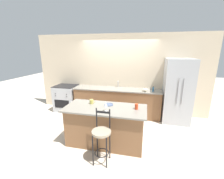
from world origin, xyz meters
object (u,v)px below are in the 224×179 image
Objects in this scene: bar_stool_near at (102,137)px; tumbler_cup at (136,107)px; refrigerator at (177,91)px; pumpkin_decoration at (145,90)px; coffee_mug at (92,102)px; oven_range at (66,98)px; dinner_plate at (109,105)px; soap_bottle at (153,89)px; wine_glass at (106,105)px.

bar_stool_near is 1.00m from tumbler_cup.
refrigerator is 0.96m from pumpkin_decoration.
bar_stool_near is at bearing -109.55° from pumpkin_decoration.
oven_range is at bearing 135.99° from coffee_mug.
dinner_plate is (1.97, -1.48, 0.45)m from oven_range.
tumbler_cup is (1.09, -0.12, 0.01)m from coffee_mug.
refrigerator is 8.98× the size of dinner_plate.
pumpkin_decoration is (0.83, 1.35, 0.06)m from dinner_plate.
bar_stool_near is 5.06× the size of dinner_plate.
refrigerator is 15.16× the size of tumbler_cup.
dinner_plate is 0.43m from coffee_mug.
bar_stool_near is 6.21× the size of soap_bottle.
soap_bottle reaches higher than dinner_plate.
oven_range is 0.85× the size of bar_stool_near.
refrigerator reaches higher than tumbler_cup.
soap_bottle is (1.05, 1.78, -0.06)m from wine_glass.
refrigerator reaches higher than soap_bottle.
soap_bottle is (1.08, 1.40, 0.08)m from dinner_plate.
coffee_mug is at bearing -44.01° from oven_range.
wine_glass is at bearing -120.50° from soap_bottle.
tumbler_cup is (0.63, 0.25, -0.08)m from wine_glass.
wine_glass is (-1.76, -1.81, 0.09)m from refrigerator.
dinner_plate is (-0.06, 0.81, 0.35)m from bar_stool_near.
pumpkin_decoration is at bearing 70.45° from bar_stool_near.
tumbler_cup is at bearing -125.59° from refrigerator.
soap_bottle reaches higher than pumpkin_decoration.
coffee_mug is (1.55, -1.49, 0.50)m from oven_range.
tumbler_cup is (0.60, 0.69, 0.41)m from bar_stool_near.
dinner_plate is 1.03× the size of wine_glass.
pumpkin_decoration is 0.80× the size of soap_bottle.
oven_range is 3.07m from bar_stool_near.
oven_range is at bearing 143.07° from dinner_plate.
soap_bottle is (3.05, -0.08, 0.53)m from oven_range.
coffee_mug is at bearing 173.93° from tumbler_cup.
pumpkin_decoration is at bearing -174.92° from refrigerator.
pumpkin_decoration is at bearing -2.64° from oven_range.
wine_glass reaches higher than tumbler_cup.
oven_range is 2.85m from pumpkin_decoration.
tumbler_cup is at bearing 48.59° from bar_stool_near.
dinner_plate is at bearing 94.34° from wine_glass.
dinner_plate is 0.40m from wine_glass.
wine_glass is at bearing -134.07° from refrigerator.
pumpkin_decoration is (0.77, 2.17, 0.41)m from bar_stool_near.
refrigerator is 0.71m from soap_bottle.
refrigerator is 1.93m from tumbler_cup.
pumpkin_decoration is (-0.96, -0.09, 0.01)m from refrigerator.
dinner_plate is 1.69× the size of tumbler_cup.
refrigerator reaches higher than bar_stool_near.
wine_glass reaches higher than soap_bottle.
coffee_mug is (-0.45, 0.36, -0.10)m from wine_glass.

